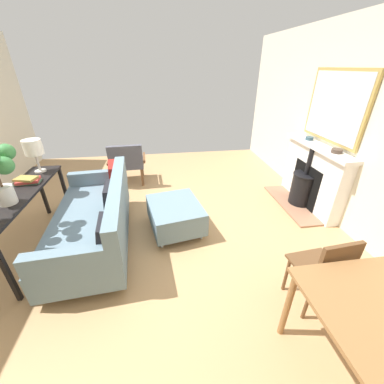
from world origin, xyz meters
name	(u,v)px	position (x,y,z in m)	size (l,w,h in m)	color
ground_plane	(151,224)	(0.00, 0.00, 0.00)	(5.44, 6.22, 0.01)	tan
wall_left	(349,127)	(-2.72, 0.00, 1.31)	(0.12, 6.22, 2.62)	silver
fireplace	(310,180)	(-2.52, -0.23, 0.44)	(0.56, 1.41, 1.00)	#93664C
mirror_over_mantel	(336,107)	(-2.63, -0.23, 1.54)	(0.04, 1.14, 0.95)	tan
mantel_bowl_near	(309,138)	(-2.54, -0.50, 1.03)	(0.12, 0.12, 0.05)	#334C56
mantel_bowl_far	(337,151)	(-2.54, 0.13, 1.03)	(0.14, 0.14, 0.05)	#47382D
sofa	(97,218)	(0.64, 0.27, 0.35)	(1.00, 1.96, 0.81)	#B2B2B7
ottoman	(175,214)	(-0.35, 0.16, 0.25)	(0.79, 0.90, 0.40)	#B2B2B7
armchair_accent	(127,161)	(0.42, -1.43, 0.46)	(0.70, 0.61, 0.81)	brown
console_table	(20,201)	(1.41, 0.28, 0.68)	(0.38, 1.67, 0.77)	black
table_lamp_near_end	(33,148)	(1.41, -0.35, 1.09)	(0.22, 0.22, 0.44)	beige
book_stack	(27,180)	(1.41, 0.01, 0.81)	(0.28, 0.21, 0.08)	#4C7056
dining_chair_near_fireplace	(325,269)	(-1.54, 1.56, 0.50)	(0.43, 0.43, 0.83)	brown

